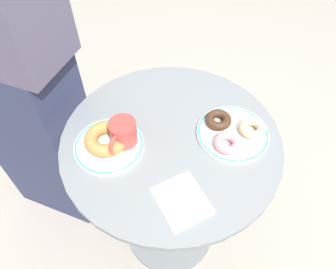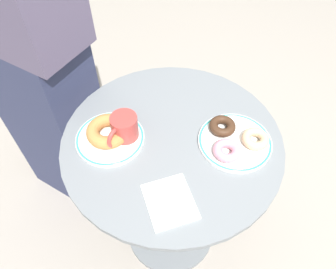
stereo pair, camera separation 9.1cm
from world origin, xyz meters
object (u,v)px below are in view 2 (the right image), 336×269
Objects in this scene: person_figure at (26,51)px; donut_glazed at (255,139)px; plate_left at (110,139)px; donut_chocolate at (222,126)px; paper_napkin at (170,201)px; cafe_table at (171,181)px; coffee_mug at (124,129)px; plate_right at (235,142)px; donut_old_fashioned at (108,131)px; donut_pink_frosted at (227,151)px.

donut_glazed is at bearing -24.06° from person_figure.
donut_glazed reaches higher than plate_left.
donut_chocolate is 0.58× the size of paper_napkin.
cafe_table is at bearing 0.47° from plate_left.
paper_napkin is at bearing -59.19° from coffee_mug.
cafe_table is 3.23× the size of plate_right.
person_figure reaches higher than plate_right.
donut_chocolate reaches higher than plate_right.
plate_right is at bearing -4.24° from donut_old_fashioned.
donut_chocolate is at bearing 9.16° from cafe_table.
donut_chocolate is at bearing 90.69° from donut_pink_frosted.
donut_pink_frosted is (0.15, -0.07, 0.27)m from cafe_table.
donut_chocolate is (0.34, 0.02, -0.01)m from donut_old_fashioned.
cafe_table is 0.66m from person_figure.
coffee_mug is (-0.32, 0.03, 0.04)m from plate_right.
person_figure reaches higher than donut_chocolate.
donut_old_fashioned reaches higher than paper_napkin.
donut_pink_frosted reaches higher than plate_right.
donut_pink_frosted is at bearing -89.31° from donut_chocolate.
plate_left is at bearing 169.08° from donut_pink_frosted.
cafe_table is at bearing -31.68° from person_figure.
donut_glazed and donut_pink_frosted have the same top height.
person_figure is (-0.72, 0.32, 0.08)m from donut_glazed.
donut_pink_frosted reaches higher than paper_napkin.
donut_glazed is 0.10m from donut_chocolate.
person_figure is (-0.63, 0.36, 0.08)m from donut_pink_frosted.
coffee_mug reaches higher than paper_napkin.
donut_old_fashioned is 0.05m from coffee_mug.
coffee_mug is at bearing 177.85° from cafe_table.
plate_right is at bearing -53.31° from donut_chocolate.
donut_glazed is at bearing -6.22° from cafe_table.
paper_napkin is at bearing -136.21° from plate_right.
plate_right is 0.06m from donut_pink_frosted.
coffee_mug is at bearing 175.27° from donut_glazed.
paper_napkin is 0.69m from person_figure.
plate_left is 0.37m from plate_right.
plate_right is (0.18, -0.02, 0.26)m from cafe_table.
coffee_mug is (-0.38, 0.03, 0.02)m from donut_glazed.
donut_old_fashioned reaches higher than donut_chocolate.
donut_chocolate and donut_pink_frosted have the same top height.
plate_right is 0.06m from donut_glazed.
cafe_table is at bearing -170.84° from donut_chocolate.
donut_glazed is at bearing -4.73° from coffee_mug.
coffee_mug is at bearing 175.43° from plate_right.
paper_napkin is 1.27× the size of coffee_mug.
donut_glazed is at bearing -4.42° from donut_old_fashioned.
donut_glazed is (0.24, -0.03, 0.27)m from cafe_table.
donut_chocolate is at bearing 126.69° from plate_right.
donut_pink_frosted reaches higher than cafe_table.
donut_old_fashioned is at bearing 129.26° from paper_napkin.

